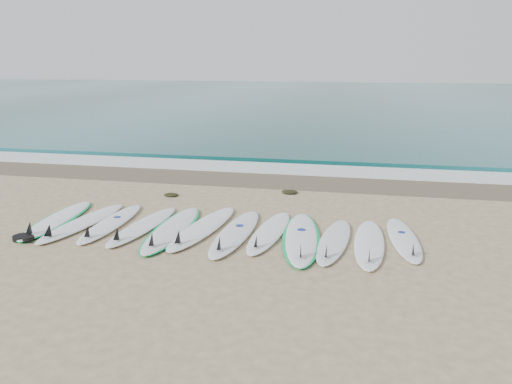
% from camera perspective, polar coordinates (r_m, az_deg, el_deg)
% --- Properties ---
extents(ground, '(120.00, 120.00, 0.00)m').
position_cam_1_polar(ground, '(9.36, -4.12, -4.45)').
color(ground, tan).
extents(ocean, '(120.00, 55.00, 0.03)m').
position_cam_1_polar(ocean, '(41.17, 8.35, 10.58)').
color(ocean, '#195A5D').
rests_on(ocean, ground).
extents(wet_sand_band, '(120.00, 1.80, 0.01)m').
position_cam_1_polar(wet_sand_band, '(13.19, 0.68, 1.40)').
color(wet_sand_band, brown).
rests_on(wet_sand_band, ground).
extents(foam_band, '(120.00, 1.40, 0.04)m').
position_cam_1_polar(foam_band, '(14.53, 1.73, 2.73)').
color(foam_band, silver).
rests_on(foam_band, ground).
extents(wave_crest, '(120.00, 1.00, 0.10)m').
position_cam_1_polar(wave_crest, '(15.97, 2.66, 3.96)').
color(wave_crest, '#195A5D').
rests_on(wave_crest, ground).
extents(surfboard_0, '(0.78, 2.61, 0.33)m').
position_cam_1_polar(surfboard_0, '(10.56, -21.84, -2.96)').
color(surfboard_0, white).
rests_on(surfboard_0, ground).
extents(surfboard_1, '(0.84, 2.62, 0.33)m').
position_cam_1_polar(surfboard_1, '(10.17, -19.39, -3.35)').
color(surfboard_1, white).
rests_on(surfboard_1, ground).
extents(surfboard_2, '(0.54, 2.46, 0.31)m').
position_cam_1_polar(surfboard_2, '(9.98, -16.35, -3.46)').
color(surfboard_2, white).
rests_on(surfboard_2, ground).
extents(surfboard_3, '(0.75, 2.50, 0.31)m').
position_cam_1_polar(surfboard_3, '(9.66, -12.93, -3.84)').
color(surfboard_3, white).
rests_on(surfboard_3, ground).
extents(surfboard_4, '(0.72, 2.75, 0.35)m').
position_cam_1_polar(surfboard_4, '(9.40, -9.64, -4.21)').
color(surfboard_4, white).
rests_on(surfboard_4, ground).
extents(surfboard_5, '(0.92, 2.76, 0.35)m').
position_cam_1_polar(surfboard_5, '(9.36, -6.23, -4.11)').
color(surfboard_5, white).
rests_on(surfboard_5, ground).
extents(surfboard_6, '(0.66, 2.70, 0.34)m').
position_cam_1_polar(surfboard_6, '(9.05, -2.46, -4.72)').
color(surfboard_6, white).
rests_on(surfboard_6, ground).
extents(surfboard_7, '(0.70, 2.47, 0.31)m').
position_cam_1_polar(surfboard_7, '(9.10, 1.46, -4.64)').
color(surfboard_7, white).
rests_on(surfboard_7, ground).
extents(surfboard_8, '(0.96, 2.84, 0.35)m').
position_cam_1_polar(surfboard_8, '(8.87, 5.18, -5.23)').
color(surfboard_8, white).
rests_on(surfboard_8, ground).
extents(surfboard_9, '(0.72, 2.41, 0.30)m').
position_cam_1_polar(surfboard_9, '(8.78, 8.85, -5.58)').
color(surfboard_9, white).
rests_on(surfboard_9, ground).
extents(surfboard_10, '(0.56, 2.49, 0.32)m').
position_cam_1_polar(surfboard_10, '(8.77, 12.80, -5.78)').
color(surfboard_10, white).
rests_on(surfboard_10, ground).
extents(surfboard_11, '(0.69, 2.35, 0.30)m').
position_cam_1_polar(surfboard_11, '(9.14, 16.58, -5.20)').
color(surfboard_11, white).
rests_on(surfboard_11, ground).
extents(seaweed_near, '(0.35, 0.27, 0.07)m').
position_cam_1_polar(seaweed_near, '(11.81, -9.66, -0.31)').
color(seaweed_near, black).
rests_on(seaweed_near, ground).
extents(seaweed_far, '(0.39, 0.30, 0.08)m').
position_cam_1_polar(seaweed_far, '(11.90, 3.86, 0.02)').
color(seaweed_far, black).
rests_on(seaweed_far, ground).
extents(leash_coil, '(0.46, 0.36, 0.11)m').
position_cam_1_polar(leash_coil, '(9.76, -25.04, -4.75)').
color(leash_coil, black).
rests_on(leash_coil, ground).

